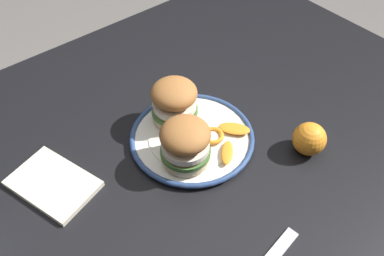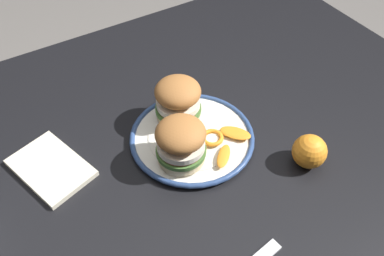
% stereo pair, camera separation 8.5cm
% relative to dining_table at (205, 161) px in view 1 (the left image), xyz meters
% --- Properties ---
extents(dining_table, '(1.30, 1.06, 0.75)m').
position_rel_dining_table_xyz_m(dining_table, '(0.00, 0.00, 0.00)').
color(dining_table, black).
rests_on(dining_table, ground).
extents(dinner_plate, '(0.28, 0.28, 0.02)m').
position_rel_dining_table_xyz_m(dinner_plate, '(-0.03, 0.01, 0.10)').
color(dinner_plate, silver).
rests_on(dinner_plate, dining_table).
extents(sandwich_half_left, '(0.14, 0.14, 0.10)m').
position_rel_dining_table_xyz_m(sandwich_half_left, '(-0.08, -0.03, 0.16)').
color(sandwich_half_left, beige).
rests_on(sandwich_half_left, dinner_plate).
extents(sandwich_half_right, '(0.13, 0.13, 0.10)m').
position_rel_dining_table_xyz_m(sandwich_half_right, '(-0.03, 0.08, 0.16)').
color(sandwich_half_right, beige).
rests_on(sandwich_half_right, dinner_plate).
extents(orange_peel_curled, '(0.06, 0.06, 0.01)m').
position_rel_dining_table_xyz_m(orange_peel_curled, '(0.00, -0.02, 0.11)').
color(orange_peel_curled, orange).
rests_on(orange_peel_curled, dinner_plate).
extents(orange_peel_strip_long, '(0.06, 0.06, 0.01)m').
position_rel_dining_table_xyz_m(orange_peel_strip_long, '(-0.01, -0.08, 0.11)').
color(orange_peel_strip_long, orange).
rests_on(orange_peel_strip_long, dinner_plate).
extents(orange_peel_strip_short, '(0.07, 0.08, 0.01)m').
position_rel_dining_table_xyz_m(orange_peel_strip_short, '(0.05, -0.04, 0.11)').
color(orange_peel_strip_short, orange).
rests_on(orange_peel_strip_short, dinner_plate).
extents(whole_orange, '(0.07, 0.07, 0.07)m').
position_rel_dining_table_xyz_m(whole_orange, '(0.14, -0.17, 0.13)').
color(whole_orange, orange).
rests_on(whole_orange, dining_table).
extents(folded_napkin, '(0.16, 0.20, 0.01)m').
position_rel_dining_table_xyz_m(folded_napkin, '(-0.33, 0.10, 0.10)').
color(folded_napkin, beige).
rests_on(folded_napkin, dining_table).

